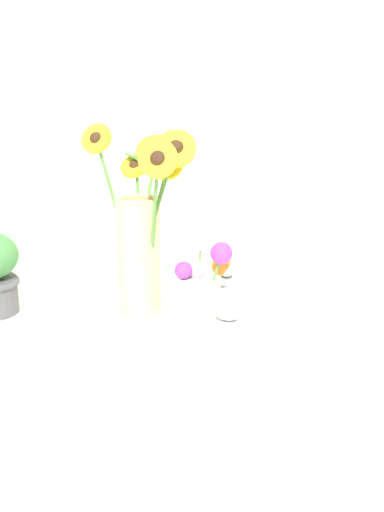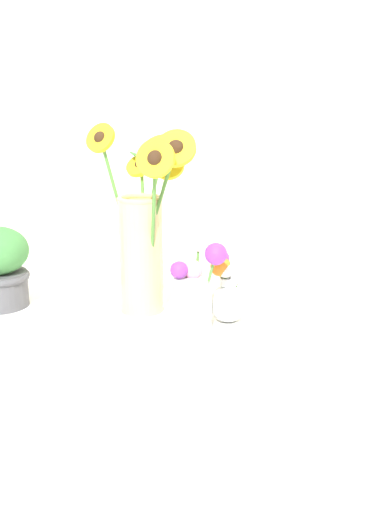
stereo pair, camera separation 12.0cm
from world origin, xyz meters
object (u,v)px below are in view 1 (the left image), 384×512
Objects in this scene: serving_tray at (192,321)px; vase_small_center at (198,290)px; vase_bulb_right at (228,289)px; mason_jar_sunflowers at (142,232)px.

serving_tray is 0.12m from vase_small_center.
vase_small_center is at bearing -123.22° from vase_bulb_right.
serving_tray is 2.96× the size of vase_bulb_right.
serving_tray is 0.21m from mason_jar_sunflowers.
serving_tray is at bearing -179.31° from vase_bulb_right.
vase_small_center is (0.14, -0.07, -0.09)m from mason_jar_sunflowers.
vase_small_center is (0.03, -0.07, 0.09)m from serving_tray.
serving_tray is 0.11m from vase_bulb_right.
serving_tray is 1.08× the size of mason_jar_sunflowers.
mason_jar_sunflowers reaches higher than vase_bulb_right.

